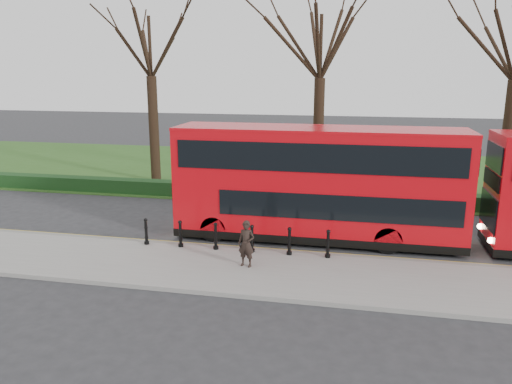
# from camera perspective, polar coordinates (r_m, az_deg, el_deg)

# --- Properties ---
(ground) EXTENTS (120.00, 120.00, 0.00)m
(ground) POSITION_cam_1_polar(r_m,az_deg,el_deg) (20.18, -1.28, -5.81)
(ground) COLOR #28282B
(ground) RESTS_ON ground
(pavement) EXTENTS (60.00, 4.00, 0.15)m
(pavement) POSITION_cam_1_polar(r_m,az_deg,el_deg) (17.44, -3.53, -8.78)
(pavement) COLOR gray
(pavement) RESTS_ON ground
(kerb) EXTENTS (60.00, 0.25, 0.16)m
(kerb) POSITION_cam_1_polar(r_m,az_deg,el_deg) (19.24, -1.96, -6.57)
(kerb) COLOR slate
(kerb) RESTS_ON ground
(grass_verge) EXTENTS (60.00, 18.00, 0.06)m
(grass_verge) POSITION_cam_1_polar(r_m,az_deg,el_deg) (34.46, 4.36, 2.41)
(grass_verge) COLOR #2C501A
(grass_verge) RESTS_ON ground
(hedge) EXTENTS (60.00, 0.90, 0.80)m
(hedge) POSITION_cam_1_polar(r_m,az_deg,el_deg) (26.46, 2.04, -0.18)
(hedge) COLOR black
(hedge) RESTS_ON ground
(yellow_line_outer) EXTENTS (60.00, 0.10, 0.01)m
(yellow_line_outer) POSITION_cam_1_polar(r_m,az_deg,el_deg) (19.54, -1.75, -6.46)
(yellow_line_outer) COLOR yellow
(yellow_line_outer) RESTS_ON ground
(yellow_line_inner) EXTENTS (60.00, 0.10, 0.01)m
(yellow_line_inner) POSITION_cam_1_polar(r_m,az_deg,el_deg) (19.72, -1.61, -6.26)
(yellow_line_inner) COLOR yellow
(yellow_line_inner) RESTS_ON ground
(tree_left) EXTENTS (7.49, 7.49, 11.70)m
(tree_left) POSITION_cam_1_polar(r_m,az_deg,el_deg) (31.13, -12.07, 16.65)
(tree_left) COLOR black
(tree_left) RESTS_ON ground
(tree_mid) EXTENTS (7.40, 7.40, 11.56)m
(tree_mid) POSITION_cam_1_polar(r_m,az_deg,el_deg) (28.67, 7.44, 16.90)
(tree_mid) COLOR black
(tree_mid) RESTS_ON ground
(bollard_row) EXTENTS (7.17, 0.15, 1.00)m
(bollard_row) POSITION_cam_1_polar(r_m,az_deg,el_deg) (18.75, -2.57, -5.25)
(bollard_row) COLOR black
(bollard_row) RESTS_ON pavement
(bus_lead) EXTENTS (11.47, 2.63, 4.56)m
(bus_lead) POSITION_cam_1_polar(r_m,az_deg,el_deg) (20.17, 7.04, 0.88)
(bus_lead) COLOR #C00710
(bus_lead) RESTS_ON ground
(pedestrian) EXTENTS (0.66, 0.50, 1.63)m
(pedestrian) POSITION_cam_1_polar(r_m,az_deg,el_deg) (17.18, -1.11, -5.93)
(pedestrian) COLOR black
(pedestrian) RESTS_ON pavement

